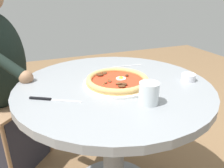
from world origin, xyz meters
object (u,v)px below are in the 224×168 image
object	(u,v)px
fork_utensil	(128,66)
diner_person	(6,95)
ramekin_capers	(188,77)
dining_table	(114,114)
water_glass	(149,95)
pizza_on_plate	(117,81)
steak_knife	(47,99)

from	to	relation	value
fork_utensil	diner_person	world-z (taller)	diner_person
ramekin_capers	diner_person	xyz separation A→B (m)	(0.59, 0.88, -0.20)
ramekin_capers	dining_table	bearing A→B (deg)	75.14
ramekin_capers	diner_person	bearing A→B (deg)	56.33
dining_table	fork_utensil	xyz separation A→B (m)	(0.22, -0.18, 0.17)
water_glass	dining_table	bearing A→B (deg)	12.53
fork_utensil	diner_person	distance (m)	0.77
dining_table	ramekin_capers	xyz separation A→B (m)	(-0.10, -0.36, 0.19)
dining_table	fork_utensil	bearing A→B (deg)	-39.12
water_glass	diner_person	size ratio (longest dim) A/B	0.07
dining_table	pizza_on_plate	distance (m)	0.19
dining_table	steak_knife	bearing A→B (deg)	99.67
dining_table	steak_knife	distance (m)	0.36
steak_knife	diner_person	world-z (taller)	diner_person
pizza_on_plate	water_glass	distance (m)	0.23
dining_table	steak_knife	world-z (taller)	steak_knife
fork_utensil	pizza_on_plate	bearing A→B (deg)	144.44
pizza_on_plate	ramekin_capers	bearing A→B (deg)	-103.78
pizza_on_plate	fork_utensil	size ratio (longest dim) A/B	1.74
steak_knife	ramekin_capers	bearing A→B (deg)	-93.53
dining_table	water_glass	distance (m)	0.32
dining_table	water_glass	xyz separation A→B (m)	(-0.23, -0.05, 0.21)
steak_knife	fork_utensil	world-z (taller)	steak_knife
pizza_on_plate	steak_knife	world-z (taller)	pizza_on_plate
fork_utensil	water_glass	bearing A→B (deg)	164.38
ramekin_capers	fork_utensil	xyz separation A→B (m)	(0.31, 0.18, -0.02)
steak_knife	diner_person	size ratio (longest dim) A/B	0.16
dining_table	pizza_on_plate	size ratio (longest dim) A/B	2.85
dining_table	diner_person	world-z (taller)	diner_person
dining_table	diner_person	xyz separation A→B (m)	(0.49, 0.52, -0.01)
diner_person	ramekin_capers	bearing A→B (deg)	-123.67
dining_table	diner_person	size ratio (longest dim) A/B	0.78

